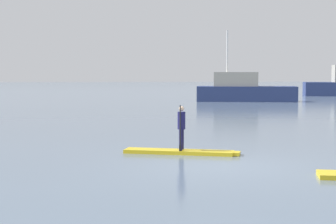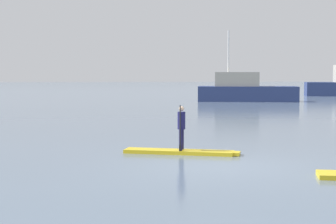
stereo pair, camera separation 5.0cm
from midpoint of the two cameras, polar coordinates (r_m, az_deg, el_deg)
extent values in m
plane|color=slate|center=(13.17, 5.58, -5.52)|extent=(240.00, 240.00, 0.00)
cube|color=gold|center=(15.10, 1.19, -4.08)|extent=(2.98, 1.49, 0.10)
cube|color=gold|center=(14.89, 6.98, -4.23)|extent=(0.35, 0.45, 0.09)
cylinder|color=#19194C|center=(15.17, 1.56, -2.78)|extent=(0.09, 0.09, 0.57)
cylinder|color=#19194C|center=(14.93, 1.38, -2.89)|extent=(0.09, 0.09, 0.57)
cylinder|color=#19194C|center=(14.99, 1.47, -0.87)|extent=(0.27, 0.27, 0.47)
sphere|color=beige|center=(14.97, 1.48, 0.35)|extent=(0.14, 0.14, 0.14)
cylinder|color=black|center=(14.84, 1.35, -1.66)|extent=(0.03, 0.03, 1.22)
cube|color=black|center=(14.90, 1.34, -3.65)|extent=(0.07, 0.14, 0.18)
cube|color=navy|center=(42.93, 8.16, 1.85)|extent=(7.76, 3.63, 1.15)
cube|color=#B2AD9E|center=(42.88, 7.07, 3.34)|extent=(3.58, 2.30, 1.08)
cylinder|color=silver|center=(42.90, 6.21, 6.19)|extent=(0.12, 0.12, 3.17)
camera|label=1|loc=(0.03, -89.90, 0.01)|focal=59.81mm
camera|label=2|loc=(0.03, 90.10, -0.01)|focal=59.81mm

